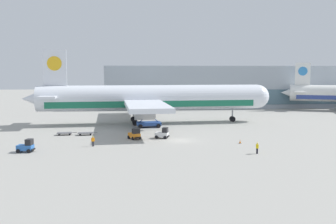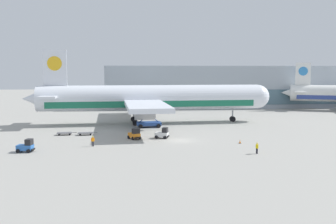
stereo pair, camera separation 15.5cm
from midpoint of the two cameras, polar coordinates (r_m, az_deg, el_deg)
name	(u,v)px [view 2 (the right image)]	position (r m, az deg, el deg)	size (l,w,h in m)	color
ground_plane	(180,141)	(66.30, 1.86, -4.38)	(400.00, 400.00, 0.00)	#9E9B93
terminal_building	(237,87)	(132.85, 10.46, 3.84)	(90.00, 18.20, 14.00)	#9EA8B2
airplane_main	(149,99)	(87.70, -2.92, 2.04)	(58.10, 48.40, 17.00)	silver
scissor_lift_loader	(149,118)	(81.97, -2.88, -0.96)	(5.37, 3.65, 5.11)	#284C99
baggage_tug_foreground	(163,134)	(68.41, -0.76, -3.30)	(2.76, 2.28, 2.00)	silver
baggage_tug_mid	(26,146)	(60.72, -20.73, -4.91)	(2.61, 1.92, 2.00)	#2D66B7
baggage_tug_far	(135,134)	(67.72, -5.04, -3.42)	(2.49, 2.81, 2.00)	orange
baggage_dolly_lead	(65,133)	(74.66, -15.42, -3.10)	(3.76, 1.78, 0.48)	#56565B
baggage_dolly_second	(85,133)	(73.65, -12.42, -3.15)	(3.76, 1.78, 0.48)	#56565B
ground_crew_near	(257,147)	(57.18, 13.48, -5.24)	(0.34, 0.53, 1.69)	black
ground_crew_far	(93,140)	(62.22, -11.32, -4.26)	(0.54, 0.33, 1.71)	black
traffic_cone_near	(161,134)	(71.26, -1.07, -3.37)	(0.40, 0.40, 0.66)	black
traffic_cone_far	(240,142)	(64.91, 10.99, -4.44)	(0.40, 0.40, 0.63)	black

